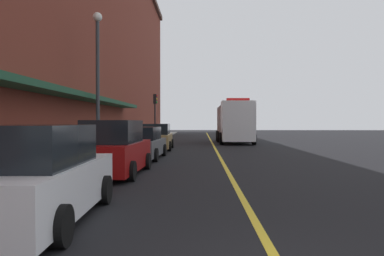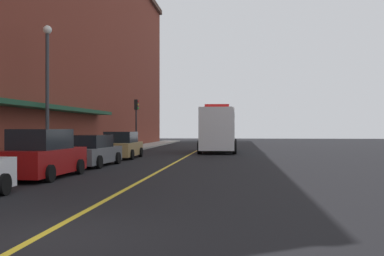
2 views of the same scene
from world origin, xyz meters
The scene contains 14 objects.
ground_plane centered at (0.00, 25.00, 0.00)m, with size 112.00×112.00×0.00m, color black.
sidewalk_left centered at (-6.20, 25.00, 0.07)m, with size 2.40×70.00×0.15m, color #9E9B93.
lane_center_stripe centered at (0.00, 25.00, 0.00)m, with size 0.16×70.00×0.01m, color gold.
brick_building_left centered at (-12.06, 24.00, 9.24)m, with size 10.49×64.00×18.46m.
parked_car_0 centered at (-4.00, 3.11, 0.84)m, with size 2.11×4.83×1.80m.
parked_car_1 centered at (-4.02, 9.35, 0.88)m, with size 2.07×4.79×1.91m.
parked_car_2 centered at (-3.99, 15.09, 0.76)m, with size 2.23×4.93×1.60m.
parked_car_3 centered at (-3.94, 21.31, 0.81)m, with size 2.18×4.84×1.73m.
box_truck centered at (1.97, 29.79, 1.79)m, with size 2.96×8.79×3.75m.
parking_meter_0 centered at (-5.35, 12.21, 1.06)m, with size 0.14×0.18×1.33m.
parking_meter_1 centered at (-5.35, 17.61, 1.06)m, with size 0.14×0.18×1.33m.
parking_meter_2 centered at (-5.35, 10.35, 1.06)m, with size 0.14×0.18×1.33m.
street_lamp_left centered at (-5.95, 14.26, 4.40)m, with size 0.44×0.44×6.94m.
traffic_light_near centered at (-5.29, 31.59, 3.16)m, with size 0.38×0.36×4.30m.
Camera 1 is at (-1.01, -3.76, 1.85)m, focal length 35.33 mm.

